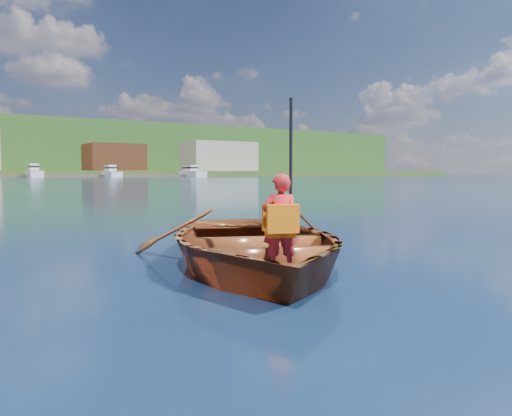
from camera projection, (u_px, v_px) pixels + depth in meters
name	position (u px, v px, depth m)	size (l,w,h in m)	color
ground	(253.00, 267.00, 6.27)	(600.00, 600.00, 0.00)	#101C3D
rowboat	(253.00, 244.00, 6.20)	(4.49, 5.18, 0.90)	brown
child_paddler	(280.00, 223.00, 5.32)	(0.46, 0.43, 1.89)	red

